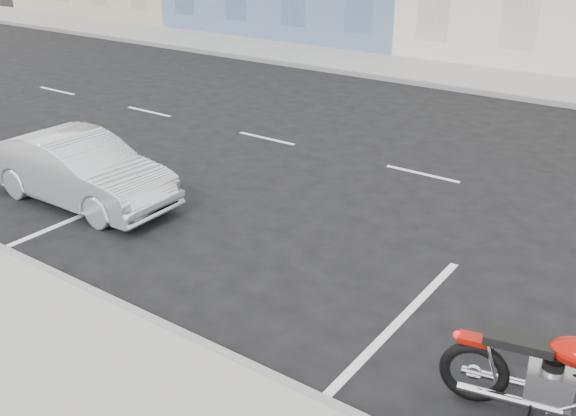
# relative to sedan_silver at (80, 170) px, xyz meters

# --- Properties ---
(ground) EXTENTS (120.00, 120.00, 0.00)m
(ground) POSITION_rel_sedan_silver_xyz_m (6.45, 4.93, -0.63)
(ground) COLOR black
(ground) RESTS_ON ground
(sidewalk_far) EXTENTS (80.00, 3.40, 0.15)m
(sidewalk_far) POSITION_rel_sedan_silver_xyz_m (1.45, 13.63, -0.56)
(sidewalk_far) COLOR gray
(sidewalk_far) RESTS_ON ground
(curb_near) EXTENTS (80.00, 0.12, 0.16)m
(curb_near) POSITION_rel_sedan_silver_xyz_m (1.45, -2.07, -0.55)
(curb_near) COLOR gray
(curb_near) RESTS_ON ground
(curb_far) EXTENTS (80.00, 0.12, 0.16)m
(curb_far) POSITION_rel_sedan_silver_xyz_m (1.45, 11.93, -0.55)
(curb_far) COLOR gray
(curb_far) RESTS_ON ground
(sedan_silver) EXTENTS (3.86, 1.43, 1.26)m
(sedan_silver) POSITION_rel_sedan_silver_xyz_m (0.00, 0.00, 0.00)
(sedan_silver) COLOR #AFB3B8
(sedan_silver) RESTS_ON ground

